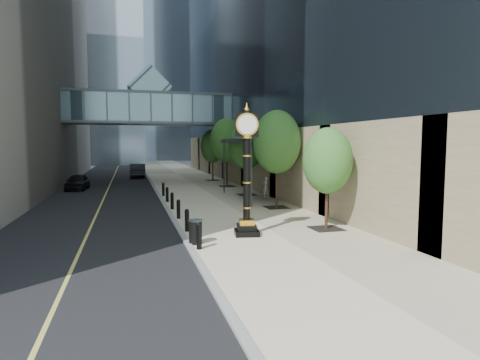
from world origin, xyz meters
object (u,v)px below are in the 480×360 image
object	(u,v)px
trash_bin	(195,233)
pedestrian	(266,187)
street_clock	(247,180)
car_near	(78,182)
car_far	(137,171)

from	to	relation	value
trash_bin	pedestrian	xyz separation A→B (m)	(7.10, 11.93, 0.35)
street_clock	car_near	bearing A→B (deg)	123.77
car_near	car_far	bearing A→B (deg)	70.26
pedestrian	street_clock	bearing A→B (deg)	50.91
car_near	trash_bin	bearing A→B (deg)	-68.28
pedestrian	car_far	distance (m)	23.34
trash_bin	pedestrian	size ratio (longest dim) A/B	0.56
street_clock	car_near	size ratio (longest dim) A/B	1.36
pedestrian	car_near	distance (m)	17.03
car_near	car_far	world-z (taller)	car_far
pedestrian	car_far	bearing A→B (deg)	-84.25
trash_bin	car_near	distance (m)	22.80
trash_bin	street_clock	bearing A→B (deg)	21.25
trash_bin	car_far	world-z (taller)	car_far
pedestrian	car_far	world-z (taller)	pedestrian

